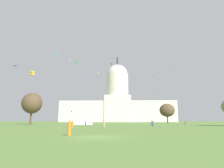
# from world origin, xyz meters

# --- Properties ---
(ground_plane) EXTENTS (800.00, 800.00, 0.00)m
(ground_plane) POSITION_xyz_m (0.00, 0.00, 0.00)
(ground_plane) COLOR olive
(capitol_building) EXTENTS (119.62, 24.53, 70.89)m
(capitol_building) POSITION_xyz_m (1.83, 189.16, 19.36)
(capitol_building) COLOR beige
(capitol_building) RESTS_ON ground_plane
(event_tent) EXTENTS (7.23, 4.99, 4.80)m
(event_tent) POSITION_xyz_m (-11.23, 57.04, 2.41)
(event_tent) COLOR white
(event_tent) RESTS_ON ground_plane
(tree_east_far) EXTENTS (8.87, 8.21, 11.38)m
(tree_east_far) POSITION_xyz_m (30.93, 96.00, 7.50)
(tree_east_far) COLOR brown
(tree_east_far) RESTS_ON ground_plane
(tree_west_far) EXTENTS (12.66, 12.93, 13.32)m
(tree_west_far) POSITION_xyz_m (-34.48, 62.17, 8.87)
(tree_west_far) COLOR brown
(tree_west_far) RESTS_ON ground_plane
(person_tan_front_left) EXTENTS (0.55, 0.55, 1.78)m
(person_tan_front_left) POSITION_xyz_m (-1.42, 31.16, 0.81)
(person_tan_front_left) COLOR tan
(person_tan_front_left) RESTS_ON ground_plane
(person_orange_deep_crowd) EXTENTS (0.51, 0.51, 1.71)m
(person_orange_deep_crowd) POSITION_xyz_m (-3.32, 2.22, 0.78)
(person_orange_deep_crowd) COLOR orange
(person_orange_deep_crowd) RESTS_ON ground_plane
(person_denim_front_center) EXTENTS (0.53, 0.53, 1.67)m
(person_denim_front_center) POSITION_xyz_m (11.86, 35.09, 0.76)
(person_denim_front_center) COLOR #3D5684
(person_denim_front_center) RESTS_ON ground_plane
(person_denim_back_right) EXTENTS (0.51, 0.51, 1.72)m
(person_denim_back_right) POSITION_xyz_m (13.28, 45.46, 0.80)
(person_denim_back_right) COLOR #3D5684
(person_denim_back_right) RESTS_ON ground_plane
(person_denim_near_tree_east) EXTENTS (0.45, 0.45, 1.63)m
(person_denim_near_tree_east) POSITION_xyz_m (-9.29, 50.01, 0.74)
(person_denim_near_tree_east) COLOR #3D5684
(person_denim_near_tree_east) RESTS_ON ground_plane
(person_orange_lawn_far_right) EXTENTS (0.61, 0.61, 1.66)m
(person_orange_lawn_far_right) POSITION_xyz_m (-9.06, 28.45, 0.75)
(person_orange_lawn_far_right) COLOR orange
(person_orange_lawn_far_right) RESTS_ON ground_plane
(person_purple_mid_left) EXTENTS (0.46, 0.46, 1.68)m
(person_purple_mid_left) POSITION_xyz_m (27.29, 54.58, 0.76)
(person_purple_mid_left) COLOR #703D93
(person_purple_mid_left) RESTS_ON ground_plane
(kite_white_mid) EXTENTS (1.35, 1.60, 2.28)m
(kite_white_mid) POSITION_xyz_m (0.48, 155.03, 26.64)
(kite_white_mid) COLOR white
(kite_green_mid) EXTENTS (1.08, 1.06, 2.51)m
(kite_green_mid) POSITION_xyz_m (-15.97, 63.48, 27.49)
(kite_green_mid) COLOR green
(kite_lime_mid) EXTENTS (1.68, 0.73, 2.59)m
(kite_lime_mid) POSITION_xyz_m (30.70, 73.58, 26.83)
(kite_lime_mid) COLOR #8CD133
(kite_black_high) EXTENTS (1.19, 0.97, 3.47)m
(kite_black_high) POSITION_xyz_m (-4.16, 163.27, 55.54)
(kite_black_high) COLOR black
(kite_blue_mid) EXTENTS (1.55, 1.04, 0.20)m
(kite_blue_mid) POSITION_xyz_m (-35.70, 48.21, 21.34)
(kite_blue_mid) COLOR blue
(kite_yellow_high) EXTENTS (0.64, 0.91, 1.44)m
(kite_yellow_high) POSITION_xyz_m (-15.83, 156.98, 45.61)
(kite_yellow_high) COLOR yellow
(kite_pink_high) EXTENTS (0.83, 0.42, 4.57)m
(kite_pink_high) POSITION_xyz_m (-37.81, 134.92, 50.21)
(kite_pink_high) COLOR pink
(kite_magenta_high) EXTENTS (0.84, 0.65, 4.03)m
(kite_magenta_high) POSITION_xyz_m (34.69, 155.82, 41.54)
(kite_magenta_high) COLOR #D1339E
(kite_violet_high) EXTENTS (1.24, 1.18, 3.62)m
(kite_violet_high) POSITION_xyz_m (-21.36, 144.04, 38.97)
(kite_violet_high) COLOR purple
(kite_orange_mid) EXTENTS (1.49, 0.96, 3.61)m
(kite_orange_mid) POSITION_xyz_m (38.44, 153.98, 23.77)
(kite_orange_mid) COLOR orange
(kite_gold_low) EXTENTS (1.29, 1.29, 1.06)m
(kite_gold_low) POSITION_xyz_m (-21.60, 31.80, 14.57)
(kite_gold_low) COLOR gold
(kite_cyan_high) EXTENTS (1.10, 1.18, 4.32)m
(kite_cyan_high) POSITION_xyz_m (-36.21, 97.23, 43.37)
(kite_cyan_high) COLOR #33BCDB
(kite_white_mid_b) EXTENTS (0.80, 0.28, 0.78)m
(kite_white_mid_b) POSITION_xyz_m (0.28, 109.29, 18.59)
(kite_white_mid_b) COLOR white
(kite_green_low) EXTENTS (0.64, 0.60, 1.21)m
(kite_green_low) POSITION_xyz_m (9.53, 85.80, 10.88)
(kite_green_low) COLOR green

